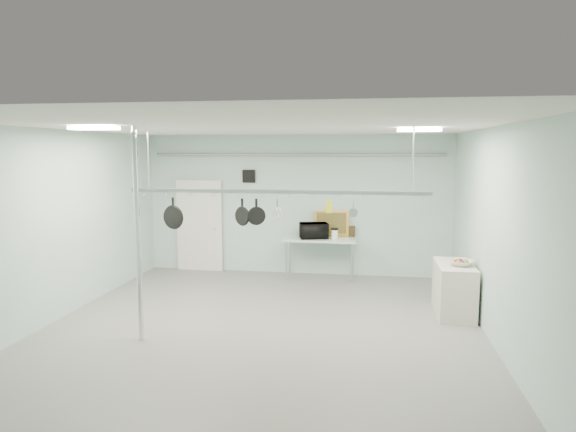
% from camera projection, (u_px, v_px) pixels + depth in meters
% --- Properties ---
extents(floor, '(8.00, 8.00, 0.00)m').
position_uv_depth(floor, '(260.00, 332.00, 8.09)').
color(floor, gray).
rests_on(floor, ground).
extents(ceiling, '(7.00, 8.00, 0.02)m').
position_uv_depth(ceiling, '(258.00, 127.00, 7.68)').
color(ceiling, silver).
rests_on(ceiling, back_wall).
extents(back_wall, '(7.00, 0.02, 3.20)m').
position_uv_depth(back_wall, '(296.00, 205.00, 11.79)').
color(back_wall, silver).
rests_on(back_wall, floor).
extents(right_wall, '(0.02, 8.00, 3.20)m').
position_uv_depth(right_wall, '(498.00, 238.00, 7.34)').
color(right_wall, silver).
rests_on(right_wall, floor).
extents(door, '(1.10, 0.10, 2.20)m').
position_uv_depth(door, '(200.00, 226.00, 12.17)').
color(door, silver).
rests_on(door, floor).
extents(wall_vent, '(0.30, 0.04, 0.30)m').
position_uv_depth(wall_vent, '(249.00, 176.00, 11.86)').
color(wall_vent, black).
rests_on(wall_vent, back_wall).
extents(conduit_pipe, '(6.60, 0.07, 0.07)m').
position_uv_depth(conduit_pipe, '(295.00, 155.00, 11.56)').
color(conduit_pipe, gray).
rests_on(conduit_pipe, back_wall).
extents(chrome_pole, '(0.08, 0.08, 3.20)m').
position_uv_depth(chrome_pole, '(138.00, 235.00, 7.56)').
color(chrome_pole, silver).
rests_on(chrome_pole, floor).
extents(prep_table, '(1.60, 0.70, 0.91)m').
position_uv_depth(prep_table, '(320.00, 241.00, 11.41)').
color(prep_table, silver).
rests_on(prep_table, floor).
extents(side_cabinet, '(0.60, 1.20, 0.90)m').
position_uv_depth(side_cabinet, '(454.00, 289.00, 8.91)').
color(side_cabinet, beige).
rests_on(side_cabinet, floor).
extents(pot_rack, '(4.80, 0.06, 1.00)m').
position_uv_depth(pot_rack, '(275.00, 190.00, 8.06)').
color(pot_rack, '#B7B7BC').
rests_on(pot_rack, ceiling).
extents(light_panel_left, '(0.65, 0.30, 0.05)m').
position_uv_depth(light_panel_left, '(94.00, 128.00, 7.24)').
color(light_panel_left, white).
rests_on(light_panel_left, ceiling).
extents(light_panel_right, '(0.65, 0.30, 0.05)m').
position_uv_depth(light_panel_right, '(419.00, 130.00, 7.90)').
color(light_panel_right, white).
rests_on(light_panel_right, ceiling).
extents(microwave, '(0.70, 0.56, 0.34)m').
position_uv_depth(microwave, '(314.00, 231.00, 11.38)').
color(microwave, black).
rests_on(microwave, prep_table).
extents(coffee_canister, '(0.18, 0.18, 0.21)m').
position_uv_depth(coffee_canister, '(335.00, 234.00, 11.28)').
color(coffee_canister, white).
rests_on(coffee_canister, prep_table).
extents(painting_large, '(0.78, 0.15, 0.58)m').
position_uv_depth(painting_large, '(331.00, 224.00, 11.62)').
color(painting_large, gold).
rests_on(painting_large, prep_table).
extents(painting_small, '(0.30, 0.10, 0.25)m').
position_uv_depth(painting_small, '(348.00, 231.00, 11.59)').
color(painting_small, '#2E2110').
rests_on(painting_small, prep_table).
extents(fruit_bowl, '(0.52, 0.52, 0.10)m').
position_uv_depth(fruit_bowl, '(461.00, 263.00, 8.70)').
color(fruit_bowl, silver).
rests_on(fruit_bowl, side_cabinet).
extents(skillet_left, '(0.39, 0.17, 0.53)m').
position_uv_depth(skillet_left, '(173.00, 214.00, 8.38)').
color(skillet_left, black).
rests_on(skillet_left, pot_rack).
extents(skillet_mid, '(0.30, 0.21, 0.44)m').
position_uv_depth(skillet_mid, '(242.00, 212.00, 8.19)').
color(skillet_mid, black).
rests_on(skillet_mid, pot_rack).
extents(skillet_right, '(0.29, 0.16, 0.40)m').
position_uv_depth(skillet_right, '(256.00, 211.00, 8.16)').
color(skillet_right, black).
rests_on(skillet_right, pot_rack).
extents(whisk, '(0.20, 0.20, 0.36)m').
position_uv_depth(whisk, '(278.00, 210.00, 8.10)').
color(whisk, silver).
rests_on(whisk, pot_rack).
extents(grater, '(0.09, 0.05, 0.22)m').
position_uv_depth(grater, '(329.00, 207.00, 7.96)').
color(grater, yellow).
rests_on(grater, pot_rack).
extents(saucepan, '(0.15, 0.10, 0.26)m').
position_uv_depth(saucepan, '(353.00, 209.00, 7.91)').
color(saucepan, silver).
rests_on(saucepan, pot_rack).
extents(fruit_cluster, '(0.24, 0.24, 0.09)m').
position_uv_depth(fruit_cluster, '(461.00, 261.00, 8.69)').
color(fruit_cluster, '#A9120F').
rests_on(fruit_cluster, fruit_bowl).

